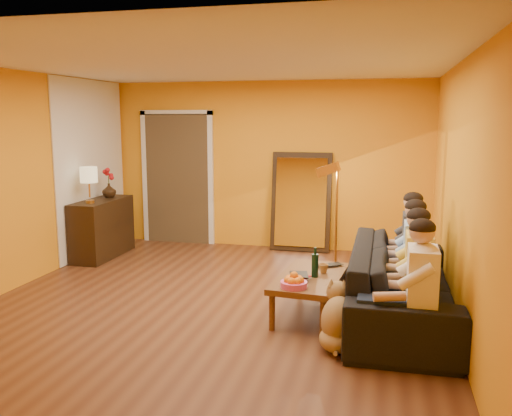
% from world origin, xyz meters
% --- Properties ---
extents(room_shell, '(5.00, 5.50, 2.60)m').
position_xyz_m(room_shell, '(0.00, 0.37, 1.30)').
color(room_shell, brown).
rests_on(room_shell, ground).
extents(white_accent, '(0.02, 1.90, 2.58)m').
position_xyz_m(white_accent, '(-2.48, 1.75, 1.30)').
color(white_accent, white).
rests_on(white_accent, wall_left).
extents(doorway_recess, '(1.06, 0.30, 2.10)m').
position_xyz_m(doorway_recess, '(-1.50, 2.83, 1.05)').
color(doorway_recess, '#3F2D19').
rests_on(doorway_recess, floor).
extents(door_jamb_left, '(0.08, 0.06, 2.20)m').
position_xyz_m(door_jamb_left, '(-2.07, 2.71, 1.05)').
color(door_jamb_left, white).
rests_on(door_jamb_left, wall_back).
extents(door_jamb_right, '(0.08, 0.06, 2.20)m').
position_xyz_m(door_jamb_right, '(-0.93, 2.71, 1.05)').
color(door_jamb_right, white).
rests_on(door_jamb_right, wall_back).
extents(door_header, '(1.22, 0.06, 0.08)m').
position_xyz_m(door_header, '(-1.50, 2.71, 2.12)').
color(door_header, white).
rests_on(door_header, wall_back).
extents(mirror_frame, '(0.92, 0.27, 1.51)m').
position_xyz_m(mirror_frame, '(0.55, 2.63, 0.76)').
color(mirror_frame, black).
rests_on(mirror_frame, floor).
extents(mirror_glass, '(0.78, 0.21, 1.35)m').
position_xyz_m(mirror_glass, '(0.55, 2.59, 0.76)').
color(mirror_glass, white).
rests_on(mirror_glass, mirror_frame).
extents(sideboard, '(0.44, 1.18, 0.85)m').
position_xyz_m(sideboard, '(-2.24, 1.55, 0.42)').
color(sideboard, black).
rests_on(sideboard, floor).
extents(table_lamp, '(0.24, 0.24, 0.51)m').
position_xyz_m(table_lamp, '(-2.24, 1.25, 1.10)').
color(table_lamp, beige).
rests_on(table_lamp, sideboard).
extents(sofa, '(2.56, 1.00, 0.75)m').
position_xyz_m(sofa, '(2.00, -0.01, 0.37)').
color(sofa, black).
rests_on(sofa, floor).
extents(coffee_table, '(0.73, 1.27, 0.42)m').
position_xyz_m(coffee_table, '(1.08, -0.12, 0.21)').
color(coffee_table, brown).
rests_on(coffee_table, floor).
extents(floor_lamp, '(0.32, 0.26, 1.44)m').
position_xyz_m(floor_lamp, '(1.20, 1.43, 0.72)').
color(floor_lamp, gold).
rests_on(floor_lamp, floor).
extents(dog, '(0.49, 0.60, 0.61)m').
position_xyz_m(dog, '(1.45, -0.92, 0.31)').
color(dog, '#9E7E47').
rests_on(dog, floor).
extents(person_far_left, '(0.70, 0.44, 1.22)m').
position_xyz_m(person_far_left, '(2.13, -1.01, 0.61)').
color(person_far_left, white).
rests_on(person_far_left, sofa).
extents(person_mid_left, '(0.70, 0.44, 1.22)m').
position_xyz_m(person_mid_left, '(2.13, -0.46, 0.61)').
color(person_mid_left, '#E5C44C').
rests_on(person_mid_left, sofa).
extents(person_mid_right, '(0.70, 0.44, 1.22)m').
position_xyz_m(person_mid_right, '(2.13, 0.09, 0.61)').
color(person_mid_right, '#99BCED').
rests_on(person_mid_right, sofa).
extents(person_far_right, '(0.70, 0.44, 1.22)m').
position_xyz_m(person_far_right, '(2.13, 0.64, 0.61)').
color(person_far_right, '#333338').
rests_on(person_far_right, sofa).
extents(fruit_bowl, '(0.26, 0.26, 0.16)m').
position_xyz_m(fruit_bowl, '(0.98, -0.57, 0.50)').
color(fruit_bowl, '#E9529D').
rests_on(fruit_bowl, coffee_table).
extents(wine_bottle, '(0.07, 0.07, 0.31)m').
position_xyz_m(wine_bottle, '(1.13, -0.17, 0.58)').
color(wine_bottle, black).
rests_on(wine_bottle, coffee_table).
extents(tumbler, '(0.12, 0.12, 0.09)m').
position_xyz_m(tumbler, '(1.20, 0.00, 0.47)').
color(tumbler, '#B27F3F').
rests_on(tumbler, coffee_table).
extents(laptop, '(0.36, 0.33, 0.02)m').
position_xyz_m(laptop, '(1.26, 0.23, 0.43)').
color(laptop, black).
rests_on(laptop, coffee_table).
extents(book_lower, '(0.18, 0.23, 0.02)m').
position_xyz_m(book_lower, '(0.90, -0.32, 0.43)').
color(book_lower, black).
rests_on(book_lower, coffee_table).
extents(book_mid, '(0.24, 0.28, 0.02)m').
position_xyz_m(book_mid, '(0.91, -0.31, 0.45)').
color(book_mid, '#B01419').
rests_on(book_mid, book_lower).
extents(book_upper, '(0.23, 0.27, 0.02)m').
position_xyz_m(book_upper, '(0.90, -0.33, 0.47)').
color(book_upper, black).
rests_on(book_upper, book_mid).
extents(vase, '(0.20, 0.20, 0.21)m').
position_xyz_m(vase, '(-2.24, 1.80, 0.96)').
color(vase, black).
rests_on(vase, sideboard).
extents(flowers, '(0.17, 0.17, 0.45)m').
position_xyz_m(flowers, '(-2.24, 1.80, 1.19)').
color(flowers, '#B01419').
rests_on(flowers, vase).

